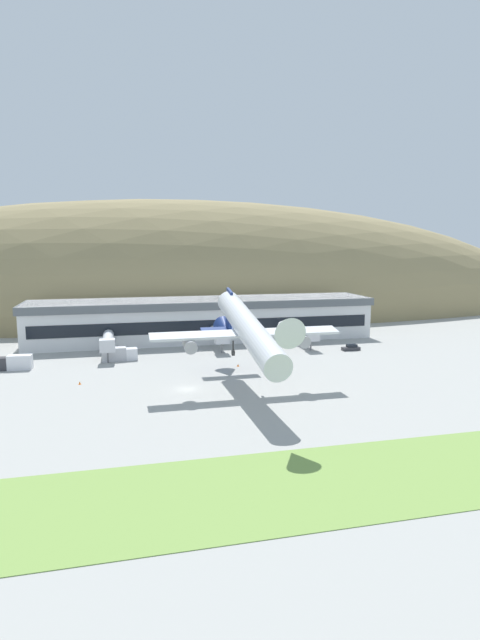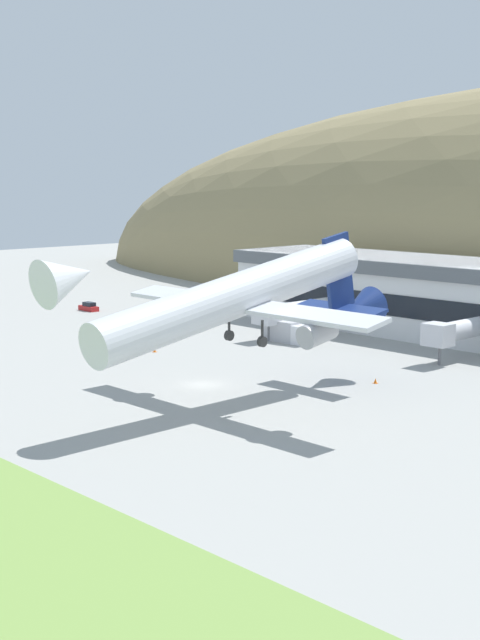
% 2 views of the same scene
% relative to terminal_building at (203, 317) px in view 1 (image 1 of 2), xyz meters
% --- Properties ---
extents(ground_plane, '(393.16, 393.16, 0.00)m').
position_rel_terminal_building_xyz_m(ground_plane, '(-10.99, -47.89, -6.48)').
color(ground_plane, '#9E9E99').
extents(grass_strip_foreground, '(353.84, 18.33, 0.08)m').
position_rel_terminal_building_xyz_m(grass_strip_foreground, '(-10.99, -87.80, -6.44)').
color(grass_strip_foreground, '#759947').
rests_on(grass_strip_foreground, ground_plane).
extents(hill_backdrop, '(311.34, 73.70, 85.39)m').
position_rel_terminal_building_xyz_m(hill_backdrop, '(-0.08, 49.36, -6.48)').
color(hill_backdrop, '#8E7F56').
rests_on(hill_backdrop, ground_plane).
extents(terminal_building, '(95.04, 18.28, 11.44)m').
position_rel_terminal_building_xyz_m(terminal_building, '(0.00, 0.00, 0.00)').
color(terminal_building, silver).
rests_on(terminal_building, ground_plane).
extents(jetway_0, '(3.38, 15.96, 5.43)m').
position_rel_terminal_building_xyz_m(jetway_0, '(-25.59, -17.41, -2.49)').
color(jetway_0, silver).
rests_on(jetway_0, ground_plane).
extents(jetway_1, '(3.38, 12.28, 5.43)m').
position_rel_terminal_building_xyz_m(jetway_1, '(1.39, -15.45, -2.49)').
color(jetway_1, silver).
rests_on(jetway_1, ground_plane).
extents(jetway_2, '(3.38, 14.30, 5.43)m').
position_rel_terminal_building_xyz_m(jetway_2, '(23.97, -16.53, -2.49)').
color(jetway_2, silver).
rests_on(jetway_2, ground_plane).
extents(cargo_airplane, '(34.47, 45.38, 12.09)m').
position_rel_terminal_building_xyz_m(cargo_airplane, '(-0.55, -52.06, 4.99)').
color(cargo_airplane, silver).
extents(service_car_0, '(4.66, 1.90, 1.52)m').
position_rel_terminal_building_xyz_m(service_car_0, '(33.83, -23.38, -5.85)').
color(service_car_0, '#333338').
rests_on(service_car_0, ground_plane).
extents(fuel_truck, '(7.40, 2.67, 3.13)m').
position_rel_terminal_building_xyz_m(fuel_truck, '(-44.73, -24.77, -4.97)').
color(fuel_truck, '#333338').
rests_on(fuel_truck, ground_plane).
extents(box_truck, '(8.11, 2.96, 3.06)m').
position_rel_terminal_building_xyz_m(box_truck, '(-23.04, -21.15, -5.00)').
color(box_truck, silver).
rests_on(box_truck, ground_plane).
extents(traffic_cone_0, '(0.52, 0.52, 0.58)m').
position_rel_terminal_building_xyz_m(traffic_cone_0, '(-30.45, -39.88, -6.20)').
color(traffic_cone_0, orange).
rests_on(traffic_cone_0, ground_plane).
extents(traffic_cone_1, '(0.52, 0.52, 0.58)m').
position_rel_terminal_building_xyz_m(traffic_cone_1, '(2.21, -33.02, -6.20)').
color(traffic_cone_1, orange).
rests_on(traffic_cone_1, ground_plane).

